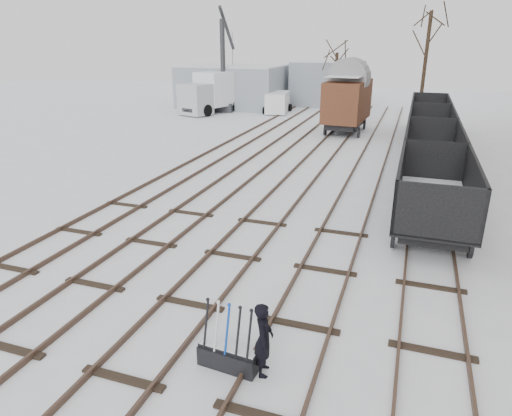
{
  "coord_description": "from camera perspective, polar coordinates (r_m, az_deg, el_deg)",
  "views": [
    {
      "loc": [
        5.04,
        -9.23,
        6.55
      ],
      "look_at": [
        0.3,
        4.43,
        1.2
      ],
      "focal_mm": 32.0,
      "sensor_mm": 36.0,
      "label": 1
    }
  ],
  "objects": [
    {
      "name": "worker",
      "position": [
        9.66,
        0.96,
        -16.08
      ],
      "size": [
        0.53,
        0.68,
        1.64
      ],
      "primitive_type": "imported",
      "rotation": [
        0.0,
        0.0,
        1.83
      ],
      "color": "black",
      "rests_on": "ground"
    },
    {
      "name": "shed_left",
      "position": [
        48.9,
        -2.7,
        15.01
      ],
      "size": [
        10.0,
        8.0,
        4.1
      ],
      "color": "#959EA8",
      "rests_on": "ground"
    },
    {
      "name": "tree_far_left",
      "position": [
        45.75,
        9.9,
        15.21
      ],
      "size": [
        0.3,
        0.3,
        5.41
      ],
      "primitive_type": "cylinder",
      "color": "black",
      "rests_on": "ground"
    },
    {
      "name": "tree_far_right",
      "position": [
        41.65,
        20.32,
        16.1
      ],
      "size": [
        0.3,
        0.3,
        8.72
      ],
      "primitive_type": "cylinder",
      "color": "black",
      "rests_on": "ground"
    },
    {
      "name": "tracks",
      "position": [
        24.33,
        6.49,
        4.74
      ],
      "size": [
        13.9,
        52.0,
        0.16
      ],
      "color": "black",
      "rests_on": "ground"
    },
    {
      "name": "freight_wagon_d",
      "position": [
        36.36,
        20.75,
        10.26
      ],
      "size": [
        2.59,
        6.47,
        2.64
      ],
      "color": "black",
      "rests_on": "ground"
    },
    {
      "name": "crane",
      "position": [
        45.22,
        -3.98,
        15.1
      ],
      "size": [
        2.14,
        5.58,
        9.41
      ],
      "rotation": [
        0.0,
        0.0,
        0.16
      ],
      "color": "#2D2E32",
      "rests_on": "ground"
    },
    {
      "name": "box_van_wagon",
      "position": [
        35.03,
        11.36,
        13.17
      ],
      "size": [
        3.22,
        5.63,
        4.17
      ],
      "rotation": [
        0.0,
        0.0,
        -0.06
      ],
      "color": "black",
      "rests_on": "ground"
    },
    {
      "name": "freight_wagon_a",
      "position": [
        17.65,
        21.22,
        0.59
      ],
      "size": [
        2.59,
        6.47,
        2.64
      ],
      "color": "black",
      "rests_on": "ground"
    },
    {
      "name": "ground",
      "position": [
        12.39,
        -8.24,
        -11.85
      ],
      "size": [
        120.0,
        120.0,
        0.0
      ],
      "primitive_type": "plane",
      "color": "white",
      "rests_on": "ground"
    },
    {
      "name": "lorry",
      "position": [
        44.85,
        -4.84,
        14.31
      ],
      "size": [
        4.38,
        8.57,
        3.72
      ],
      "rotation": [
        0.0,
        0.0,
        -0.33
      ],
      "color": "black",
      "rests_on": "ground"
    },
    {
      "name": "freight_wagon_b",
      "position": [
        23.8,
        20.98,
        5.5
      ],
      "size": [
        2.59,
        6.47,
        2.64
      ],
      "color": "black",
      "rests_on": "ground"
    },
    {
      "name": "freight_wagon_c",
      "position": [
        30.06,
        20.84,
        8.38
      ],
      "size": [
        2.59,
        6.47,
        2.64
      ],
      "color": "black",
      "rests_on": "ground"
    },
    {
      "name": "shed_right",
      "position": [
        50.24,
        9.0,
        15.16
      ],
      "size": [
        7.0,
        6.0,
        4.5
      ],
      "color": "#959EA8",
      "rests_on": "ground"
    },
    {
      "name": "ground_frame",
      "position": [
        10.12,
        -3.49,
        -17.99
      ],
      "size": [
        1.33,
        0.53,
        1.49
      ],
      "rotation": [
        0.0,
        0.0,
        -0.09
      ],
      "color": "black",
      "rests_on": "ground"
    },
    {
      "name": "panel_van",
      "position": [
        44.34,
        2.73,
        13.07
      ],
      "size": [
        2.5,
        4.51,
        1.88
      ],
      "rotation": [
        0.0,
        0.0,
        0.16
      ],
      "color": "white",
      "rests_on": "ground"
    }
  ]
}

